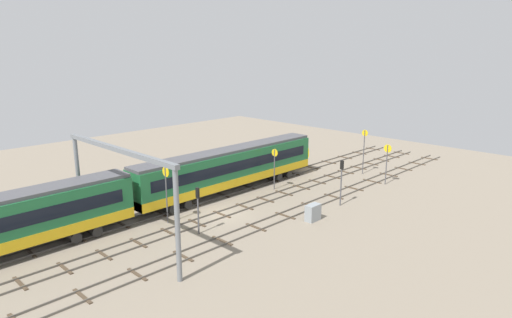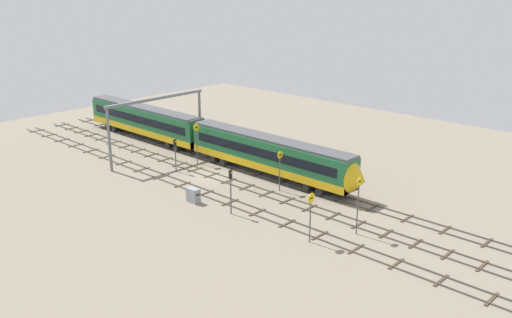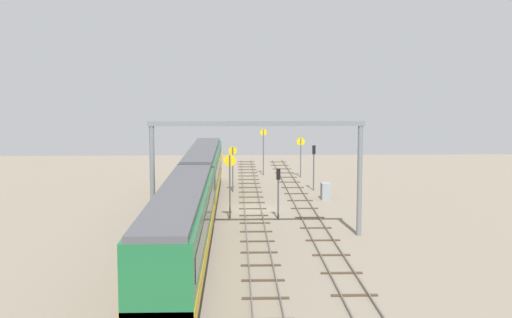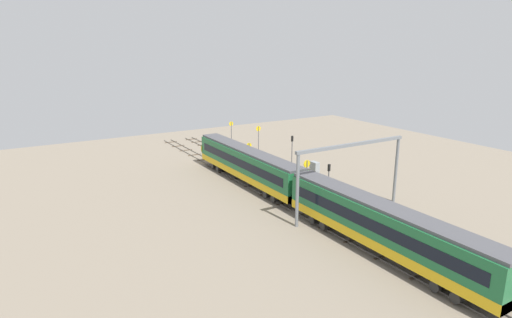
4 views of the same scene
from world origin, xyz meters
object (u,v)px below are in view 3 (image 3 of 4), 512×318
at_px(speed_sign_far_trackside, 230,178).
at_px(signal_light_trackside_departure, 314,161).
at_px(train, 196,191).
at_px(speed_sign_near_foreground, 301,151).
at_px(speed_sign_distant_end, 233,163).
at_px(speed_sign_mid_trackside, 263,146).
at_px(overhead_gantry, 257,152).
at_px(signal_light_trackside_approach, 278,186).
at_px(relay_cabinet, 326,191).

height_order(speed_sign_far_trackside, signal_light_trackside_departure, speed_sign_far_trackside).
height_order(train, speed_sign_near_foreground, train).
relative_size(speed_sign_far_trackside, speed_sign_distant_end, 1.14).
relative_size(speed_sign_mid_trackside, speed_sign_distant_end, 1.21).
xyz_separation_m(overhead_gantry, signal_light_trackside_departure, (20.54, -6.60, -3.01)).
height_order(signal_light_trackside_approach, signal_light_trackside_departure, signal_light_trackside_departure).
relative_size(speed_sign_distant_end, relay_cabinet, 3.01).
xyz_separation_m(signal_light_trackside_approach, signal_light_trackside_departure, (14.55, -4.64, 0.34)).
height_order(speed_sign_mid_trackside, relay_cabinet, speed_sign_mid_trackside).
distance_m(speed_sign_far_trackside, speed_sign_distant_end, 14.31).
distance_m(speed_sign_mid_trackside, signal_light_trackside_approach, 26.54).
xyz_separation_m(speed_sign_mid_trackside, speed_sign_distant_end, (-12.71, 3.68, -0.52)).
xyz_separation_m(speed_sign_mid_trackside, relay_cabinet, (-17.24, -5.24, -2.75)).
xyz_separation_m(overhead_gantry, speed_sign_near_foreground, (30.38, -6.24, -2.94)).
relative_size(speed_sign_near_foreground, relay_cabinet, 3.07).
bearing_deg(relay_cabinet, speed_sign_mid_trackside, 16.90).
relative_size(train, speed_sign_near_foreground, 10.54).
relative_size(speed_sign_distant_end, signal_light_trackside_departure, 0.99).
bearing_deg(speed_sign_mid_trackside, speed_sign_far_trackside, 171.90).
height_order(speed_sign_mid_trackside, signal_light_trackside_departure, speed_sign_mid_trackside).
xyz_separation_m(speed_sign_far_trackside, relay_cabinet, (9.77, -9.08, -2.70)).
height_order(overhead_gantry, signal_light_trackside_departure, overhead_gantry).
bearing_deg(relay_cabinet, train, 134.41).
bearing_deg(train, signal_light_trackside_departure, -33.75).
distance_m(overhead_gantry, speed_sign_mid_trackside, 32.68).
relative_size(speed_sign_near_foreground, speed_sign_mid_trackside, 0.84).
bearing_deg(speed_sign_distant_end, train, 170.14).
bearing_deg(train, overhead_gantry, -129.97).
relative_size(overhead_gantry, speed_sign_near_foreground, 3.22).
distance_m(speed_sign_near_foreground, signal_light_trackside_departure, 9.84).
xyz_separation_m(train, speed_sign_far_trackside, (1.68, -2.61, 0.82)).
xyz_separation_m(train, speed_sign_near_foreground, (26.55, -10.80, 0.49)).
distance_m(overhead_gantry, signal_light_trackside_departure, 21.78).
height_order(train, speed_sign_distant_end, train).
bearing_deg(speed_sign_near_foreground, signal_light_trackside_departure, -177.90).
distance_m(signal_light_trackside_departure, relay_cabinet, 5.76).
bearing_deg(relay_cabinet, speed_sign_distant_end, 63.06).
height_order(train, signal_light_trackside_departure, train).
bearing_deg(overhead_gantry, signal_light_trackside_departure, -17.81).
xyz_separation_m(overhead_gantry, relay_cabinet, (15.28, -7.13, -5.31)).
relative_size(speed_sign_mid_trackside, relay_cabinet, 3.64).
distance_m(speed_sign_mid_trackside, speed_sign_distant_end, 13.24).
bearing_deg(signal_light_trackside_approach, speed_sign_far_trackside, 96.97).
xyz_separation_m(speed_sign_distant_end, signal_light_trackside_approach, (-13.82, -3.75, -0.27)).
bearing_deg(signal_light_trackside_approach, signal_light_trackside_departure, -17.70).
bearing_deg(speed_sign_near_foreground, train, 157.86).
bearing_deg(overhead_gantry, signal_light_trackside_approach, -18.09).
bearing_deg(relay_cabinet, overhead_gantry, 155.00).
distance_m(train, signal_light_trackside_approach, 6.87).
height_order(train, relay_cabinet, train).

